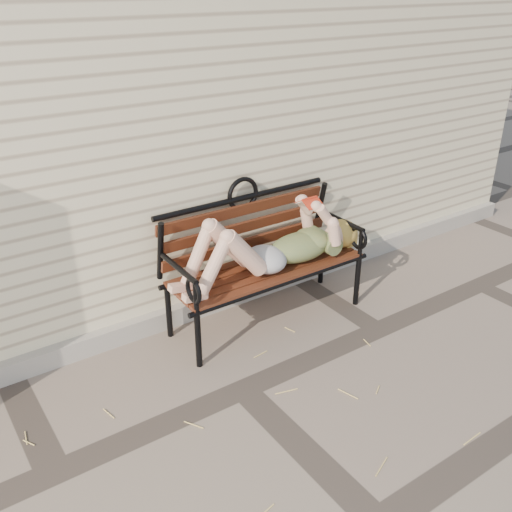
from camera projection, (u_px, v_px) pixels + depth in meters
ground at (243, 389)px, 3.78m from camera, size 80.00×80.00×0.00m
house_wall at (66, 90)px, 5.33m from camera, size 8.00×4.00×3.00m
foundation_strip at (175, 315)px, 4.46m from camera, size 8.00×0.10×0.15m
garden_bench at (260, 245)px, 4.36m from camera, size 1.69×0.67×1.09m
reading_woman at (272, 246)px, 4.25m from camera, size 1.59×0.36×0.50m
straw_scatter at (236, 447)px, 3.31m from camera, size 2.94×1.76×0.01m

